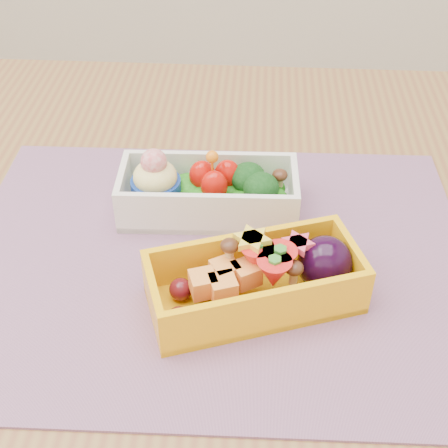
# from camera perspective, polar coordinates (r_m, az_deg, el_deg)

# --- Properties ---
(table) EXTENTS (1.20, 0.80, 0.75)m
(table) POSITION_cam_1_polar(r_m,az_deg,el_deg) (0.64, -3.62, -9.68)
(table) COLOR brown
(table) RESTS_ON ground
(placemat) EXTENTS (0.47, 0.36, 0.00)m
(placemat) POSITION_cam_1_polar(r_m,az_deg,el_deg) (0.57, -0.79, -3.28)
(placemat) COLOR gray
(placemat) RESTS_ON table
(bento_white) EXTENTS (0.17, 0.08, 0.07)m
(bento_white) POSITION_cam_1_polar(r_m,az_deg,el_deg) (0.61, -1.52, 3.00)
(bento_white) COLOR silver
(bento_white) RESTS_ON placemat
(bento_yellow) EXTENTS (0.19, 0.13, 0.06)m
(bento_yellow) POSITION_cam_1_polar(r_m,az_deg,el_deg) (0.51, 3.25, -5.09)
(bento_yellow) COLOR #F8B00C
(bento_yellow) RESTS_ON placemat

